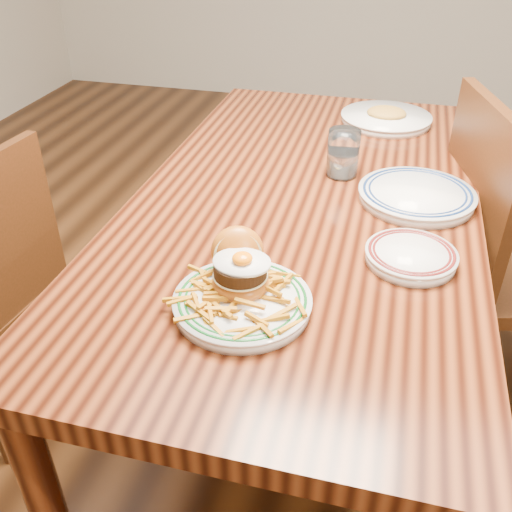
% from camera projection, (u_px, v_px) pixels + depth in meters
% --- Properties ---
extents(floor, '(6.00, 6.00, 0.00)m').
position_uv_depth(floor, '(295.00, 400.00, 1.86)').
color(floor, black).
rests_on(floor, ground).
extents(table, '(0.85, 1.60, 0.75)m').
position_uv_depth(table, '(304.00, 226.00, 1.49)').
color(table, black).
rests_on(table, floor).
extents(chair_right, '(0.55, 0.55, 0.96)m').
position_uv_depth(chair_right, '(506.00, 258.00, 1.63)').
color(chair_right, '#3E1C0D').
rests_on(chair_right, floor).
extents(main_plate, '(0.26, 0.28, 0.13)m').
position_uv_depth(main_plate, '(241.00, 289.00, 1.06)').
color(main_plate, silver).
rests_on(main_plate, table).
extents(side_plate, '(0.19, 0.19, 0.03)m').
position_uv_depth(side_plate, '(411.00, 255.00, 1.18)').
color(side_plate, silver).
rests_on(side_plate, table).
extents(rear_plate, '(0.29, 0.29, 0.03)m').
position_uv_depth(rear_plate, '(417.00, 195.00, 1.41)').
color(rear_plate, silver).
rests_on(rear_plate, table).
extents(water_glass, '(0.08, 0.08, 0.13)m').
position_uv_depth(water_glass, '(343.00, 156.00, 1.51)').
color(water_glass, white).
rests_on(water_glass, table).
extents(far_plate, '(0.29, 0.29, 0.05)m').
position_uv_depth(far_plate, '(386.00, 118.00, 1.86)').
color(far_plate, silver).
rests_on(far_plate, table).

